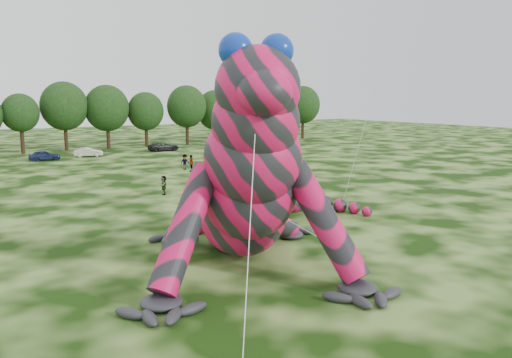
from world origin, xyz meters
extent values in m
plane|color=#16330A|center=(0.00, 0.00, 0.00)|extent=(240.00, 240.00, 0.00)
cylinder|color=silver|center=(17.06, 3.51, 9.77)|extent=(0.02, 0.02, 20.13)
cylinder|color=#382314|center=(15.12, 4.97, 0.12)|extent=(0.08, 0.08, 0.24)
imported|color=#1A254E|center=(2.19, 47.20, 0.66)|extent=(4.02, 1.90, 1.33)
imported|color=beige|center=(8.11, 48.53, 0.63)|extent=(4.00, 2.06, 1.26)
imported|color=#242426|center=(19.79, 49.94, 0.66)|extent=(4.84, 2.40, 1.32)
imported|color=silver|center=(29.71, 49.54, 0.69)|extent=(4.88, 2.34, 1.37)
imported|color=gray|center=(6.38, 17.30, 0.81)|extent=(1.07, 1.56, 1.62)
imported|color=gray|center=(14.04, 28.03, 0.93)|extent=(0.99, 1.15, 1.85)
imported|color=gray|center=(14.00, 29.62, 0.88)|extent=(1.16, 0.69, 1.77)
camera|label=1|loc=(-9.45, -21.74, 8.18)|focal=35.00mm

